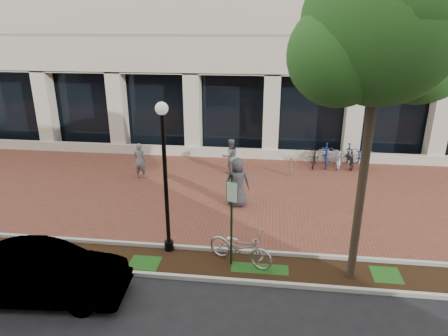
# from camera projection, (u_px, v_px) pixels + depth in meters

# --- Properties ---
(ground) EXTENTS (120.00, 120.00, 0.00)m
(ground) POSITION_uv_depth(u_px,v_px,m) (219.00, 192.00, 16.42)
(ground) COLOR black
(ground) RESTS_ON ground
(brick_plaza) EXTENTS (40.00, 9.00, 0.01)m
(brick_plaza) POSITION_uv_depth(u_px,v_px,m) (219.00, 192.00, 16.41)
(brick_plaza) COLOR brown
(brick_plaza) RESTS_ON ground
(planting_strip) EXTENTS (40.00, 1.50, 0.01)m
(planting_strip) POSITION_uv_depth(u_px,v_px,m) (194.00, 264.00, 11.52)
(planting_strip) COLOR black
(planting_strip) RESTS_ON ground
(curb_plaza_side) EXTENTS (40.00, 0.12, 0.12)m
(curb_plaza_side) POSITION_uv_depth(u_px,v_px,m) (199.00, 248.00, 12.20)
(curb_plaza_side) COLOR #B8B8AE
(curb_plaza_side) RESTS_ON ground
(curb_street_side) EXTENTS (40.00, 0.12, 0.12)m
(curb_street_side) POSITION_uv_depth(u_px,v_px,m) (189.00, 278.00, 10.80)
(curb_street_side) COLOR #B8B8AE
(curb_street_side) RESTS_ON ground
(parking_sign) EXTENTS (0.34, 0.07, 2.78)m
(parking_sign) POSITION_uv_depth(u_px,v_px,m) (232.00, 210.00, 10.90)
(parking_sign) COLOR #12331A
(parking_sign) RESTS_ON ground
(lamppost) EXTENTS (0.36, 0.36, 4.56)m
(lamppost) POSITION_uv_depth(u_px,v_px,m) (165.00, 171.00, 11.35)
(lamppost) COLOR black
(lamppost) RESTS_ON ground
(street_tree) EXTENTS (4.30, 3.58, 8.31)m
(street_tree) POSITION_uv_depth(u_px,v_px,m) (383.00, 36.00, 8.81)
(street_tree) COLOR #433826
(street_tree) RESTS_ON ground
(locked_bicycle) EXTENTS (2.12, 1.42, 1.05)m
(locked_bicycle) POSITION_uv_depth(u_px,v_px,m) (240.00, 247.00, 11.40)
(locked_bicycle) COLOR #B4B3B8
(locked_bicycle) RESTS_ON ground
(pedestrian_left) EXTENTS (0.59, 0.39, 1.60)m
(pedestrian_left) POSITION_uv_depth(u_px,v_px,m) (140.00, 161.00, 17.67)
(pedestrian_left) COLOR slate
(pedestrian_left) RESTS_ON ground
(pedestrian_mid) EXTENTS (0.99, 0.92, 1.62)m
(pedestrian_mid) POSITION_uv_depth(u_px,v_px,m) (230.00, 156.00, 18.23)
(pedestrian_mid) COLOR #5B5B5F
(pedestrian_mid) RESTS_ON ground
(pedestrian_right) EXTENTS (0.93, 0.61, 1.89)m
(pedestrian_right) POSITION_uv_depth(u_px,v_px,m) (238.00, 183.00, 14.87)
(pedestrian_right) COLOR #2C2B31
(pedestrian_right) RESTS_ON ground
(bollard) EXTENTS (0.12, 0.12, 0.94)m
(bollard) POSITION_uv_depth(u_px,v_px,m) (291.00, 167.00, 17.89)
(bollard) COLOR #BBBCC0
(bollard) RESTS_ON ground
(bike_rack_cluster) EXTENTS (3.04, 1.93, 1.08)m
(bike_rack_cluster) POSITION_uv_depth(u_px,v_px,m) (338.00, 156.00, 19.18)
(bike_rack_cluster) COLOR black
(bike_rack_cluster) RESTS_ON ground
(sedan_near_curb) EXTENTS (4.24, 1.74, 1.37)m
(sedan_near_curb) POSITION_uv_depth(u_px,v_px,m) (42.00, 274.00, 9.90)
(sedan_near_curb) COLOR #B0B0B5
(sedan_near_curb) RESTS_ON ground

